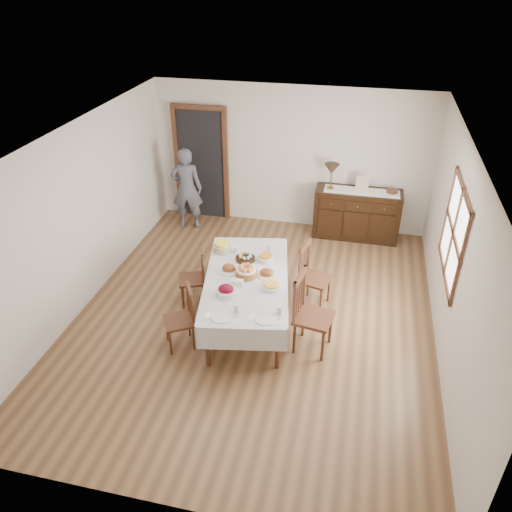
% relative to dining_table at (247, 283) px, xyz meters
% --- Properties ---
extents(ground, '(6.00, 6.00, 0.00)m').
position_rel_dining_table_xyz_m(ground, '(0.08, 0.13, -0.65)').
color(ground, brown).
extents(room_shell, '(5.02, 6.02, 2.65)m').
position_rel_dining_table_xyz_m(room_shell, '(-0.07, 0.55, 0.99)').
color(room_shell, white).
rests_on(room_shell, ground).
extents(dining_table, '(1.47, 2.33, 0.74)m').
position_rel_dining_table_xyz_m(dining_table, '(0.00, 0.00, 0.00)').
color(dining_table, silver).
rests_on(dining_table, ground).
extents(chair_left_near, '(0.51, 0.51, 0.90)m').
position_rel_dining_table_xyz_m(chair_left_near, '(-0.70, -0.67, -0.20)').
color(chair_left_near, '#4D2919').
rests_on(chair_left_near, ground).
extents(chair_left_far, '(0.48, 0.48, 0.90)m').
position_rel_dining_table_xyz_m(chair_left_far, '(-0.85, 0.28, -0.20)').
color(chair_left_far, '#4D2919').
rests_on(chair_left_far, ground).
extents(chair_right_near, '(0.53, 0.53, 1.11)m').
position_rel_dining_table_xyz_m(chair_right_near, '(0.91, -0.35, -0.09)').
color(chair_right_near, '#4D2919').
rests_on(chair_right_near, ground).
extents(chair_right_far, '(0.50, 0.50, 0.99)m').
position_rel_dining_table_xyz_m(chair_right_far, '(0.82, 0.62, -0.16)').
color(chair_right_far, '#4D2919').
rests_on(chair_right_far, ground).
extents(sideboard, '(1.51, 0.55, 0.91)m').
position_rel_dining_table_xyz_m(sideboard, '(1.35, 2.85, -0.20)').
color(sideboard, black).
rests_on(sideboard, ground).
extents(person, '(0.57, 0.42, 1.66)m').
position_rel_dining_table_xyz_m(person, '(-1.75, 2.55, 0.18)').
color(person, '#4D5059').
rests_on(person, ground).
extents(bread_basket, '(0.29, 0.29, 0.17)m').
position_rel_dining_table_xyz_m(bread_basket, '(-0.01, 0.02, 0.16)').
color(bread_basket, brown).
rests_on(bread_basket, dining_table).
extents(egg_basket, '(0.27, 0.27, 0.11)m').
position_rel_dining_table_xyz_m(egg_basket, '(-0.12, 0.42, 0.13)').
color(egg_basket, black).
rests_on(egg_basket, dining_table).
extents(ham_platter_a, '(0.31, 0.31, 0.11)m').
position_rel_dining_table_xyz_m(ham_platter_a, '(-0.28, 0.11, 0.12)').
color(ham_platter_a, silver).
rests_on(ham_platter_a, dining_table).
extents(ham_platter_b, '(0.29, 0.29, 0.11)m').
position_rel_dining_table_xyz_m(ham_platter_b, '(0.26, 0.11, 0.12)').
color(ham_platter_b, silver).
rests_on(ham_platter_b, dining_table).
extents(beet_bowl, '(0.26, 0.26, 0.15)m').
position_rel_dining_table_xyz_m(beet_bowl, '(-0.16, -0.45, 0.15)').
color(beet_bowl, silver).
rests_on(beet_bowl, dining_table).
extents(carrot_bowl, '(0.24, 0.24, 0.10)m').
position_rel_dining_table_xyz_m(carrot_bowl, '(0.16, 0.48, 0.13)').
color(carrot_bowl, silver).
rests_on(carrot_bowl, dining_table).
extents(pineapple_bowl, '(0.26, 0.26, 0.14)m').
position_rel_dining_table_xyz_m(pineapple_bowl, '(-0.51, 0.59, 0.15)').
color(pineapple_bowl, tan).
rests_on(pineapple_bowl, dining_table).
extents(casserole_dish, '(0.26, 0.26, 0.08)m').
position_rel_dining_table_xyz_m(casserole_dish, '(0.38, -0.18, 0.13)').
color(casserole_dish, silver).
rests_on(casserole_dish, dining_table).
extents(butter_dish, '(0.15, 0.11, 0.07)m').
position_rel_dining_table_xyz_m(butter_dish, '(-0.07, -0.20, 0.12)').
color(butter_dish, silver).
rests_on(butter_dish, dining_table).
extents(setting_left, '(0.44, 0.31, 0.10)m').
position_rel_dining_table_xyz_m(setting_left, '(-0.04, -0.86, 0.11)').
color(setting_left, silver).
rests_on(setting_left, dining_table).
extents(setting_right, '(0.44, 0.31, 0.10)m').
position_rel_dining_table_xyz_m(setting_right, '(0.48, -0.78, 0.11)').
color(setting_right, silver).
rests_on(setting_right, dining_table).
extents(glass_far_a, '(0.07, 0.07, 0.09)m').
position_rel_dining_table_xyz_m(glass_far_a, '(-0.30, 0.60, 0.13)').
color(glass_far_a, silver).
rests_on(glass_far_a, dining_table).
extents(glass_far_b, '(0.07, 0.07, 0.09)m').
position_rel_dining_table_xyz_m(glass_far_b, '(0.17, 0.75, 0.14)').
color(glass_far_b, silver).
rests_on(glass_far_b, dining_table).
extents(runner, '(1.30, 0.35, 0.01)m').
position_rel_dining_table_xyz_m(runner, '(1.39, 2.82, 0.26)').
color(runner, white).
rests_on(runner, sideboard).
extents(table_lamp, '(0.26, 0.26, 0.46)m').
position_rel_dining_table_xyz_m(table_lamp, '(0.84, 2.83, 0.61)').
color(table_lamp, brown).
rests_on(table_lamp, sideboard).
extents(picture_frame, '(0.22, 0.08, 0.28)m').
position_rel_dining_table_xyz_m(picture_frame, '(1.38, 2.82, 0.39)').
color(picture_frame, '#C8A78D').
rests_on(picture_frame, sideboard).
extents(deco_bowl, '(0.20, 0.20, 0.06)m').
position_rel_dining_table_xyz_m(deco_bowl, '(1.90, 2.88, 0.28)').
color(deco_bowl, '#4D2919').
rests_on(deco_bowl, sideboard).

